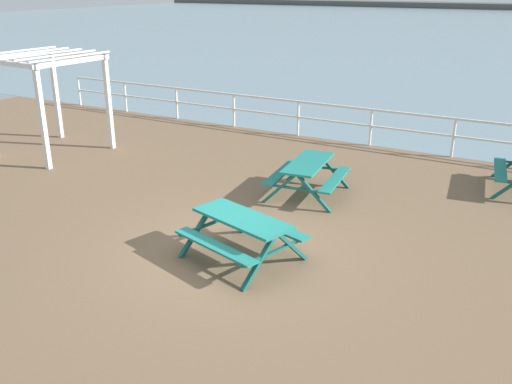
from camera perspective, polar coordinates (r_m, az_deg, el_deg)
ground_plane at (r=10.00m, az=-2.74°, el=-6.58°), size 30.00×24.00×0.20m
seaward_railing at (r=16.41m, az=11.70°, el=7.24°), size 23.07×0.07×1.08m
picnic_table_near_right at (r=12.33m, az=5.32°, el=2.24°), size 1.72×1.96×0.80m
picnic_table_mid_centre at (r=9.46m, az=-1.40°, el=-3.62°), size 2.14×1.94×0.80m
lattice_pergola at (r=16.24m, az=-20.62°, el=10.67°), size 2.57×2.68×2.70m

